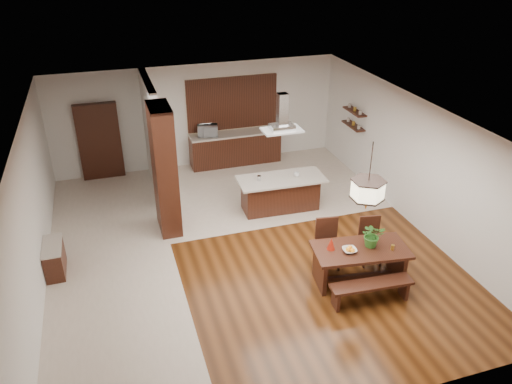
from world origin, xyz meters
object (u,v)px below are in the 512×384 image
object	(u,v)px
dining_chair_right	(371,242)
fruit_bowl	(349,250)
dining_table	(360,257)
hallway_console	(55,259)
dining_bench	(371,292)
island_cup	(297,175)
kitchen_island	(280,193)
dining_chair_left	(329,245)
pendant_lantern	(369,177)
range_hood	(282,112)
foliage_plant	(373,235)
microwave	(208,131)

from	to	relation	value
dining_chair_right	fruit_bowl	world-z (taller)	dining_chair_right
dining_chair_right	dining_table	bearing A→B (deg)	-126.99
hallway_console	dining_bench	size ratio (longest dim) A/B	0.58
dining_chair_right	island_cup	bearing A→B (deg)	113.45
kitchen_island	dining_table	bearing A→B (deg)	-79.25
island_cup	dining_chair_left	bearing A→B (deg)	-96.43
dining_table	dining_chair_left	world-z (taller)	dining_chair_left
kitchen_island	island_cup	bearing A→B (deg)	-6.83
pendant_lantern	range_hood	distance (m)	3.16
hallway_console	dining_chair_right	world-z (taller)	dining_chair_right
hallway_console	dining_chair_right	bearing A→B (deg)	-14.51
fruit_bowl	range_hood	size ratio (longest dim) A/B	0.29
dining_chair_right	pendant_lantern	xyz separation A→B (m)	(-0.52, -0.48, 1.76)
hallway_console	dining_bench	xyz separation A→B (m)	(5.51, -2.70, -0.10)
pendant_lantern	fruit_bowl	distance (m)	1.49
foliage_plant	kitchen_island	distance (m)	3.22
foliage_plant	microwave	bearing A→B (deg)	106.68
foliage_plant	dining_chair_right	bearing A→B (deg)	57.97
microwave	hallway_console	bearing A→B (deg)	-124.62
dining_bench	dining_chair_left	distance (m)	1.31
pendant_lantern	foliage_plant	bearing A→B (deg)	5.16
dining_table	dining_chair_right	xyz separation A→B (m)	(0.52, 0.48, -0.06)
dining_bench	fruit_bowl	distance (m)	0.85
foliage_plant	range_hood	xyz separation A→B (m)	(-0.70, 3.10, 1.48)
island_cup	kitchen_island	bearing A→B (deg)	171.02
dining_chair_right	fruit_bowl	size ratio (longest dim) A/B	3.74
dining_table	pendant_lantern	world-z (taller)	pendant_lantern
hallway_console	range_hood	bearing A→B (deg)	11.63
dining_table	island_cup	bearing A→B (deg)	91.74
microwave	island_cup	bearing A→B (deg)	-53.08
fruit_bowl	range_hood	distance (m)	3.58
dining_chair_left	foliage_plant	distance (m)	0.96
island_cup	dining_bench	bearing A→B (deg)	-89.92
pendant_lantern	microwave	size ratio (longest dim) A/B	2.35
range_hood	dining_chair_left	bearing A→B (deg)	-87.68
range_hood	island_cup	xyz separation A→B (m)	(0.38, -0.06, -1.56)
dining_chair_left	pendant_lantern	bearing A→B (deg)	-49.89
kitchen_island	dining_chair_left	bearing A→B (deg)	-85.53
pendant_lantern	fruit_bowl	xyz separation A→B (m)	(-0.26, -0.03, -1.47)
dining_bench	microwave	xyz separation A→B (m)	(-1.49, 6.69, 0.89)
pendant_lantern	foliage_plant	world-z (taller)	pendant_lantern
dining_table	fruit_bowl	bearing A→B (deg)	-172.94
hallway_console	pendant_lantern	world-z (taller)	pendant_lantern
dining_chair_right	kitchen_island	distance (m)	2.81
dining_table	foliage_plant	distance (m)	0.49
hallway_console	dining_chair_left	xyz separation A→B (m)	(5.22, -1.46, 0.20)
dining_chair_left	pendant_lantern	world-z (taller)	pendant_lantern
dining_chair_right	range_hood	world-z (taller)	range_hood
dining_table	fruit_bowl	xyz separation A→B (m)	(-0.26, -0.03, 0.23)
hallway_console	pendant_lantern	xyz separation A→B (m)	(5.59, -2.06, 1.93)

